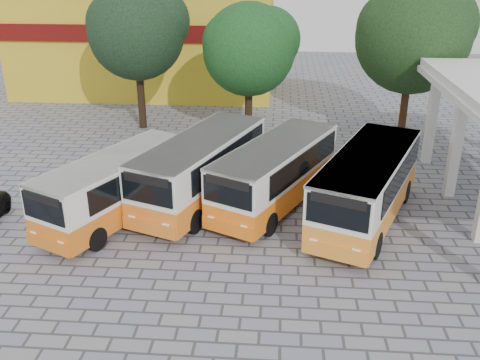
# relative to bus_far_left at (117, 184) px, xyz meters

# --- Properties ---
(ground) EXTENTS (90.00, 90.00, 0.00)m
(ground) POSITION_rel_bus_far_left_xyz_m (6.92, -2.63, -1.61)
(ground) COLOR gray
(ground) RESTS_ON ground
(shophouse_block) EXTENTS (20.40, 10.40, 8.30)m
(shophouse_block) POSITION_rel_bus_far_left_xyz_m (-4.08, 23.35, 2.55)
(shophouse_block) COLOR gold
(shophouse_block) RESTS_ON ground
(bus_far_left) EXTENTS (5.46, 8.29, 2.78)m
(bus_far_left) POSITION_rel_bus_far_left_xyz_m (0.00, 0.00, 0.00)
(bus_far_left) COLOR orange
(bus_far_left) RESTS_ON ground
(bus_centre_left) EXTENTS (5.40, 9.03, 3.05)m
(bus_centre_left) POSITION_rel_bus_far_left_xyz_m (3.29, 1.90, 0.15)
(bus_centre_left) COLOR orange
(bus_centre_left) RESTS_ON ground
(bus_centre_right) EXTENTS (5.78, 8.67, 2.91)m
(bus_centre_right) POSITION_rel_bus_far_left_xyz_m (6.63, 1.80, 0.07)
(bus_centre_right) COLOR orange
(bus_centre_right) RESTS_ON ground
(bus_far_right) EXTENTS (5.62, 9.05, 3.05)m
(bus_far_right) POSITION_rel_bus_far_left_xyz_m (10.44, 0.52, 0.15)
(bus_far_right) COLOR orange
(bus_far_right) RESTS_ON ground
(tree_left) EXTENTS (6.22, 5.92, 9.07)m
(tree_left) POSITION_rel_bus_far_left_xyz_m (-2.07, 12.82, 4.69)
(tree_left) COLOR black
(tree_left) RESTS_ON ground
(tree_middle) EXTENTS (5.68, 5.41, 8.06)m
(tree_middle) POSITION_rel_bus_far_left_xyz_m (4.90, 11.35, 3.92)
(tree_middle) COLOR #2F2311
(tree_middle) RESTS_ON ground
(tree_right) EXTENTS (7.02, 6.69, 9.36)m
(tree_right) POSITION_rel_bus_far_left_xyz_m (14.44, 12.58, 4.62)
(tree_right) COLOR #442915
(tree_right) RESTS_ON ground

